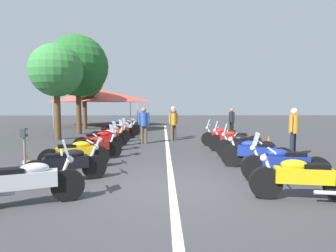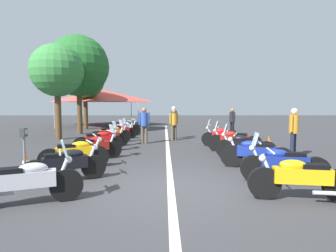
# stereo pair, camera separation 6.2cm
# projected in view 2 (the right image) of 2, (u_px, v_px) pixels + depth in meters

# --- Properties ---
(ground_plane) EXTENTS (80.00, 80.00, 0.00)m
(ground_plane) POSITION_uv_depth(u_px,v_px,m) (171.00, 188.00, 6.25)
(ground_plane) COLOR #38383A
(lane_centre_stripe) EXTENTS (24.94, 0.16, 0.01)m
(lane_centre_stripe) POSITION_uv_depth(u_px,v_px,m) (168.00, 149.00, 11.53)
(lane_centre_stripe) COLOR beige
(lane_centre_stripe) RESTS_ON ground_plane
(motorcycle_left_row_0) EXTENTS (0.99, 2.07, 1.21)m
(motorcycle_left_row_0) POSITION_uv_depth(u_px,v_px,m) (25.00, 181.00, 5.14)
(motorcycle_left_row_0) COLOR black
(motorcycle_left_row_0) RESTS_ON ground_plane
(motorcycle_left_row_1) EXTENTS (1.07, 1.83, 0.98)m
(motorcycle_left_row_1) POSITION_uv_depth(u_px,v_px,m) (66.00, 164.00, 6.72)
(motorcycle_left_row_1) COLOR black
(motorcycle_left_row_1) RESTS_ON ground_plane
(motorcycle_left_row_2) EXTENTS (0.96, 1.91, 1.00)m
(motorcycle_left_row_2) POSITION_uv_depth(u_px,v_px,m) (75.00, 154.00, 8.07)
(motorcycle_left_row_2) COLOR black
(motorcycle_left_row_2) RESTS_ON ground_plane
(motorcycle_left_row_3) EXTENTS (1.17, 1.89, 1.19)m
(motorcycle_left_row_3) POSITION_uv_depth(u_px,v_px,m) (93.00, 147.00, 9.36)
(motorcycle_left_row_3) COLOR black
(motorcycle_left_row_3) RESTS_ON ground_plane
(motorcycle_left_row_4) EXTENTS (1.07, 1.84, 1.21)m
(motorcycle_left_row_4) POSITION_uv_depth(u_px,v_px,m) (100.00, 140.00, 10.89)
(motorcycle_left_row_4) COLOR black
(motorcycle_left_row_4) RESTS_ON ground_plane
(motorcycle_left_row_5) EXTENTS (1.18, 1.85, 1.19)m
(motorcycle_left_row_5) POSITION_uv_depth(u_px,v_px,m) (107.00, 137.00, 12.16)
(motorcycle_left_row_5) COLOR black
(motorcycle_left_row_5) RESTS_ON ground_plane
(motorcycle_left_row_6) EXTENTS (1.04, 1.92, 1.19)m
(motorcycle_left_row_6) POSITION_uv_depth(u_px,v_px,m) (112.00, 133.00, 13.59)
(motorcycle_left_row_6) COLOR black
(motorcycle_left_row_6) RESTS_ON ground_plane
(motorcycle_left_row_7) EXTENTS (1.10, 1.78, 0.98)m
(motorcycle_left_row_7) POSITION_uv_depth(u_px,v_px,m) (120.00, 131.00, 14.94)
(motorcycle_left_row_7) COLOR black
(motorcycle_left_row_7) RESTS_ON ground_plane
(motorcycle_left_row_8) EXTENTS (1.23, 1.96, 1.02)m
(motorcycle_left_row_8) POSITION_uv_depth(u_px,v_px,m) (123.00, 128.00, 16.23)
(motorcycle_left_row_8) COLOR black
(motorcycle_left_row_8) RESTS_ON ground_plane
(motorcycle_right_row_0) EXTENTS (0.74, 2.07, 1.01)m
(motorcycle_right_row_0) POSITION_uv_depth(u_px,v_px,m) (301.00, 178.00, 5.41)
(motorcycle_right_row_0) COLOR black
(motorcycle_right_row_0) RESTS_ON ground_plane
(motorcycle_right_row_1) EXTENTS (0.76, 2.08, 1.22)m
(motorcycle_right_row_1) POSITION_uv_depth(u_px,v_px,m) (283.00, 163.00, 6.68)
(motorcycle_right_row_1) COLOR black
(motorcycle_right_row_1) RESTS_ON ground_plane
(motorcycle_right_row_2) EXTENTS (0.98, 1.99, 1.01)m
(motorcycle_right_row_2) POSITION_uv_depth(u_px,v_px,m) (255.00, 153.00, 8.11)
(motorcycle_right_row_2) COLOR black
(motorcycle_right_row_2) RESTS_ON ground_plane
(motorcycle_right_row_3) EXTENTS (0.93, 2.00, 1.21)m
(motorcycle_right_row_3) POSITION_uv_depth(u_px,v_px,m) (245.00, 145.00, 9.57)
(motorcycle_right_row_3) COLOR black
(motorcycle_right_row_3) RESTS_ON ground_plane
(motorcycle_right_row_4) EXTENTS (0.93, 2.09, 1.23)m
(motorcycle_right_row_4) POSITION_uv_depth(u_px,v_px,m) (234.00, 140.00, 10.90)
(motorcycle_right_row_4) COLOR black
(motorcycle_right_row_4) RESTS_ON ground_plane
(motorcycle_right_row_5) EXTENTS (0.91, 2.06, 1.21)m
(motorcycle_right_row_5) POSITION_uv_depth(u_px,v_px,m) (224.00, 136.00, 12.33)
(motorcycle_right_row_5) COLOR black
(motorcycle_right_row_5) RESTS_ON ground_plane
(parking_meter) EXTENTS (0.18, 0.13, 1.29)m
(parking_meter) POSITION_uv_depth(u_px,v_px,m) (24.00, 143.00, 7.08)
(parking_meter) COLOR slate
(parking_meter) RESTS_ON ground_plane
(traffic_cone_0) EXTENTS (0.36, 0.36, 0.61)m
(traffic_cone_0) POSITION_uv_depth(u_px,v_px,m) (26.00, 164.00, 7.46)
(traffic_cone_0) COLOR orange
(traffic_cone_0) RESTS_ON ground_plane
(traffic_cone_1) EXTENTS (0.36, 0.36, 0.61)m
(traffic_cone_1) POSITION_uv_depth(u_px,v_px,m) (269.00, 143.00, 11.34)
(traffic_cone_1) COLOR orange
(traffic_cone_1) RESTS_ON ground_plane
(bystander_0) EXTENTS (0.32, 0.53, 1.74)m
(bystander_0) POSITION_uv_depth(u_px,v_px,m) (144.00, 123.00, 13.18)
(bystander_0) COLOR brown
(bystander_0) RESTS_ON ground_plane
(bystander_1) EXTENTS (0.33, 0.46, 1.64)m
(bystander_1) POSITION_uv_depth(u_px,v_px,m) (174.00, 122.00, 14.33)
(bystander_1) COLOR brown
(bystander_1) RESTS_ON ground_plane
(bystander_2) EXTENTS (0.41, 0.40, 1.77)m
(bystander_2) POSITION_uv_depth(u_px,v_px,m) (294.00, 128.00, 9.76)
(bystander_2) COLOR #1E2338
(bystander_2) RESTS_ON ground_plane
(bystander_3) EXTENTS (0.44, 0.36, 1.78)m
(bystander_3) POSITION_uv_depth(u_px,v_px,m) (174.00, 120.00, 14.98)
(bystander_3) COLOR brown
(bystander_3) RESTS_ON ground_plane
(bystander_4) EXTENTS (0.50, 0.32, 1.65)m
(bystander_4) POSITION_uv_depth(u_px,v_px,m) (232.00, 120.00, 16.36)
(bystander_4) COLOR black
(bystander_4) RESTS_ON ground_plane
(roadside_tree_0) EXTENTS (3.79, 3.79, 6.18)m
(roadside_tree_0) POSITION_uv_depth(u_px,v_px,m) (78.00, 66.00, 17.18)
(roadside_tree_0) COLOR brown
(roadside_tree_0) RESTS_ON ground_plane
(roadside_tree_1) EXTENTS (2.78, 2.78, 5.07)m
(roadside_tree_1) POSITION_uv_depth(u_px,v_px,m) (57.00, 71.00, 14.53)
(roadside_tree_1) COLOR brown
(roadside_tree_1) RESTS_ON ground_plane
(roadside_tree_2) EXTENTS (2.92, 2.92, 5.24)m
(roadside_tree_2) POSITION_uv_depth(u_px,v_px,m) (85.00, 79.00, 20.66)
(roadside_tree_2) COLOR brown
(roadside_tree_2) RESTS_ON ground_plane
(event_tent) EXTENTS (6.60, 6.60, 3.20)m
(event_tent) POSITION_uv_depth(u_px,v_px,m) (101.00, 95.00, 24.10)
(event_tent) COLOR #E54C3F
(event_tent) RESTS_ON ground_plane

